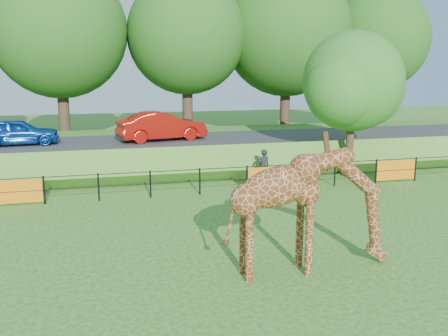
% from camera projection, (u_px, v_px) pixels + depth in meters
% --- Properties ---
extents(ground, '(90.00, 90.00, 0.00)m').
position_uv_depth(ground, '(262.00, 271.00, 12.78)').
color(ground, '#245E17').
rests_on(ground, ground).
extents(giraffe, '(4.46, 0.88, 3.18)m').
position_uv_depth(giraffe, '(310.00, 211.00, 12.55)').
color(giraffe, '#5E2D13').
rests_on(giraffe, ground).
extents(perimeter_fence, '(28.07, 0.10, 1.10)m').
position_uv_depth(perimeter_fence, '(200.00, 181.00, 20.26)').
color(perimeter_fence, black).
rests_on(perimeter_fence, ground).
extents(embankment, '(40.00, 9.00, 1.30)m').
position_uv_depth(embankment, '(173.00, 149.00, 27.37)').
color(embankment, '#245E17').
rests_on(embankment, ground).
extents(road, '(40.00, 5.00, 0.12)m').
position_uv_depth(road, '(177.00, 140.00, 25.80)').
color(road, '#2E2E30').
rests_on(road, embankment).
extents(car_blue, '(3.90, 1.85, 1.29)m').
position_uv_depth(car_blue, '(17.00, 132.00, 23.79)').
color(car_blue, blue).
rests_on(car_blue, road).
extents(car_red, '(4.67, 2.43, 1.47)m').
position_uv_depth(car_red, '(162.00, 126.00, 25.26)').
color(car_red, '#B5140C').
rests_on(car_red, road).
extents(visitor, '(0.62, 0.46, 1.57)m').
position_uv_depth(visitor, '(263.00, 167.00, 21.97)').
color(visitor, black).
rests_on(visitor, ground).
extents(tree_east, '(5.40, 4.71, 6.76)m').
position_uv_depth(tree_east, '(354.00, 85.00, 22.87)').
color(tree_east, '#2F1F15').
rests_on(tree_east, ground).
extents(bg_tree_line, '(37.30, 8.80, 11.82)m').
position_uv_depth(bg_tree_line, '(185.00, 34.00, 32.67)').
color(bg_tree_line, '#2F1F15').
rests_on(bg_tree_line, ground).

